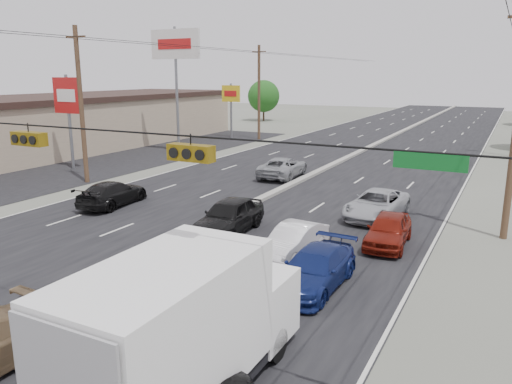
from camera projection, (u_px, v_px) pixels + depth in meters
ground at (14, 320)px, 14.66m from camera, size 200.00×200.00×0.00m
road_surface at (339, 163)px, 40.52m from camera, size 20.00×160.00×0.02m
center_median at (339, 162)px, 40.50m from camera, size 0.50×160.00×0.20m
strip_mall at (61, 125)px, 47.40m from camera, size 12.00×42.00×4.60m
parking_lot at (136, 156)px, 43.87m from camera, size 10.00×42.00×0.02m
utility_pole_left_b at (81, 105)px, 32.04m from camera, size 1.60×0.30×10.00m
utility_pole_left_c at (259, 92)px, 53.59m from camera, size 1.60×0.30×10.00m
traffic_signals at (26, 137)px, 12.76m from camera, size 25.00×0.30×0.54m
pole_sign_mid at (68, 101)px, 36.65m from camera, size 2.60×0.25×7.00m
pole_sign_billboard at (175, 52)px, 43.28m from camera, size 5.00×0.25×11.00m
pole_sign_far at (231, 98)px, 55.33m from camera, size 2.20×0.25×6.00m
tree_left_far at (264, 96)px, 75.44m from camera, size 4.80×4.80×6.12m
box_truck at (185, 329)px, 10.63m from camera, size 2.44×6.80×3.44m
red_sedan at (165, 278)px, 16.04m from camera, size 1.52×4.02×1.31m
queue_car_a at (229, 216)px, 22.52m from camera, size 2.09×4.68×1.56m
queue_car_b at (294, 241)px, 19.64m from camera, size 1.68×3.95×1.27m
queue_car_c at (377, 205)px, 24.95m from camera, size 2.64×5.05×1.36m
queue_car_d at (315, 269)px, 16.76m from camera, size 1.92×4.54×1.31m
queue_car_e at (388, 230)px, 20.89m from camera, size 1.84×4.07×1.36m
oncoming_near at (113, 194)px, 27.24m from camera, size 2.39×4.81×1.34m
oncoming_far at (283, 167)px, 34.65m from camera, size 2.70×5.22×1.41m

